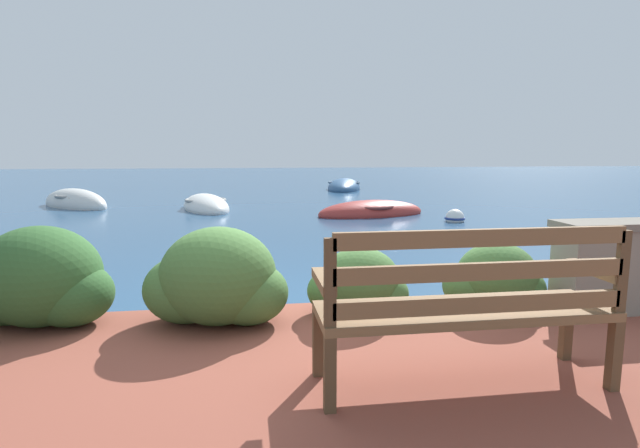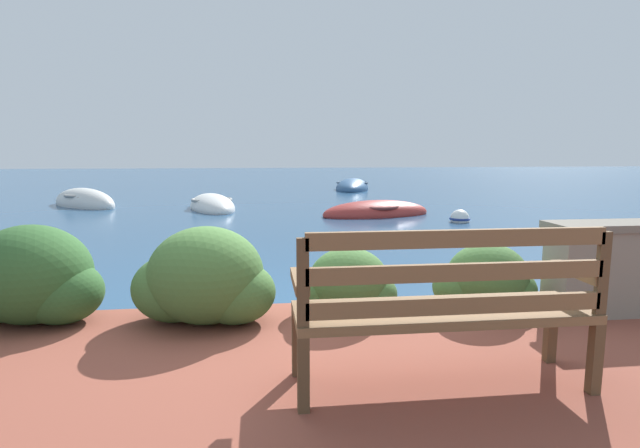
{
  "view_description": "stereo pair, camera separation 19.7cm",
  "coord_description": "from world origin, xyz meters",
  "px_view_note": "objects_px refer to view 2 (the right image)",
  "views": [
    {
      "loc": [
        -0.33,
        -4.18,
        1.54
      ],
      "look_at": [
        0.76,
        3.2,
        0.44
      ],
      "focal_mm": 28.0,
      "sensor_mm": 36.0,
      "label": 1
    },
    {
      "loc": [
        -0.14,
        -4.2,
        1.54
      ],
      "look_at": [
        0.76,
        3.2,
        0.44
      ],
      "focal_mm": 28.0,
      "sensor_mm": 36.0,
      "label": 2
    }
  ],
  "objects_px": {
    "park_bench": "(446,304)",
    "rowboat_mid": "(212,207)",
    "rowboat_outer": "(352,188)",
    "mooring_buoy": "(460,219)",
    "rowboat_nearest": "(376,213)",
    "rowboat_far": "(84,204)"
  },
  "relations": [
    {
      "from": "rowboat_nearest",
      "to": "rowboat_far",
      "type": "relative_size",
      "value": 1.12
    },
    {
      "from": "park_bench",
      "to": "rowboat_nearest",
      "type": "bearing_deg",
      "value": 76.46
    },
    {
      "from": "rowboat_nearest",
      "to": "rowboat_far",
      "type": "bearing_deg",
      "value": 145.94
    },
    {
      "from": "rowboat_mid",
      "to": "rowboat_outer",
      "type": "xyz_separation_m",
      "value": [
        4.91,
        6.14,
        0.0
      ]
    },
    {
      "from": "park_bench",
      "to": "rowboat_outer",
      "type": "height_order",
      "value": "park_bench"
    },
    {
      "from": "rowboat_mid",
      "to": "mooring_buoy",
      "type": "bearing_deg",
      "value": 44.43
    },
    {
      "from": "rowboat_nearest",
      "to": "park_bench",
      "type": "bearing_deg",
      "value": -114.28
    },
    {
      "from": "rowboat_mid",
      "to": "park_bench",
      "type": "bearing_deg",
      "value": -4.6
    },
    {
      "from": "rowboat_nearest",
      "to": "rowboat_far",
      "type": "distance_m",
      "value": 8.13
    },
    {
      "from": "rowboat_mid",
      "to": "rowboat_outer",
      "type": "distance_m",
      "value": 7.87
    },
    {
      "from": "rowboat_far",
      "to": "rowboat_outer",
      "type": "relative_size",
      "value": 0.75
    },
    {
      "from": "mooring_buoy",
      "to": "rowboat_mid",
      "type": "bearing_deg",
      "value": 150.8
    },
    {
      "from": "rowboat_mid",
      "to": "rowboat_far",
      "type": "distance_m",
      "value": 3.76
    },
    {
      "from": "park_bench",
      "to": "rowboat_outer",
      "type": "distance_m",
      "value": 17.17
    },
    {
      "from": "park_bench",
      "to": "rowboat_mid",
      "type": "relative_size",
      "value": 0.59
    },
    {
      "from": "rowboat_nearest",
      "to": "rowboat_far",
      "type": "xyz_separation_m",
      "value": [
        -7.6,
        2.89,
        0.02
      ]
    },
    {
      "from": "rowboat_mid",
      "to": "rowboat_outer",
      "type": "bearing_deg",
      "value": 125.0
    },
    {
      "from": "park_bench",
      "to": "rowboat_nearest",
      "type": "distance_m",
      "value": 9.24
    },
    {
      "from": "rowboat_outer",
      "to": "mooring_buoy",
      "type": "distance_m",
      "value": 9.27
    },
    {
      "from": "rowboat_nearest",
      "to": "mooring_buoy",
      "type": "xyz_separation_m",
      "value": [
        1.53,
        -1.34,
        0.02
      ]
    },
    {
      "from": "rowboat_nearest",
      "to": "mooring_buoy",
      "type": "distance_m",
      "value": 2.04
    },
    {
      "from": "rowboat_outer",
      "to": "mooring_buoy",
      "type": "bearing_deg",
      "value": 18.66
    }
  ]
}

